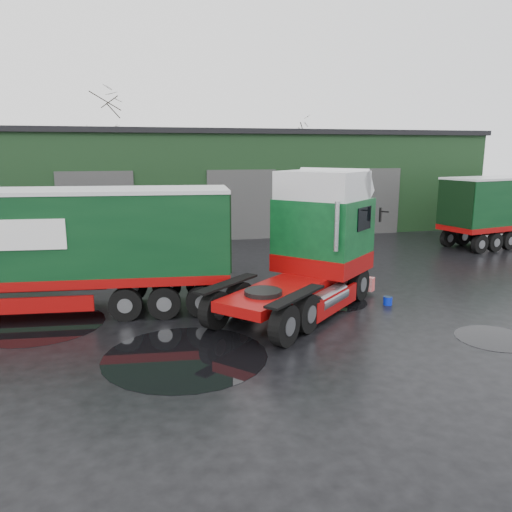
{
  "coord_description": "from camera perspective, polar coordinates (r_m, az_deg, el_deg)",
  "views": [
    {
      "loc": [
        -4.27,
        -14.03,
        5.07
      ],
      "look_at": [
        -0.35,
        1.39,
        1.7
      ],
      "focal_mm": 35.0,
      "sensor_mm": 36.0,
      "label": 1
    }
  ],
  "objects": [
    {
      "name": "ground",
      "position": [
        15.52,
        2.55,
        -7.12
      ],
      "size": [
        100.0,
        100.0,
        0.0
      ],
      "primitive_type": "plane",
      "color": "black"
    },
    {
      "name": "warehouse",
      "position": [
        34.66,
        -3.86,
        8.78
      ],
      "size": [
        32.4,
        12.4,
        6.3
      ],
      "color": "black",
      "rests_on": "ground"
    },
    {
      "name": "hero_tractor",
      "position": [
        15.48,
        4.36,
        1.36
      ],
      "size": [
        7.38,
        7.07,
        4.46
      ],
      "primitive_type": null,
      "rotation": [
        0.0,
        0.0,
        -0.84
      ],
      "color": "#0C461E",
      "rests_on": "ground"
    },
    {
      "name": "trailer_left",
      "position": [
        17.0,
        -24.94,
        0.36
      ],
      "size": [
        12.96,
        4.02,
        3.96
      ],
      "primitive_type": null,
      "rotation": [
        0.0,
        0.0,
        1.46
      ],
      "color": "silver",
      "rests_on": "ground"
    },
    {
      "name": "wash_bucket",
      "position": [
        17.35,
        14.82,
        -4.97
      ],
      "size": [
        0.33,
        0.33,
        0.27
      ],
      "primitive_type": "cylinder",
      "rotation": [
        0.0,
        0.0,
        0.14
      ],
      "color": "#081EB6",
      "rests_on": "ground"
    },
    {
      "name": "tree_back_a",
      "position": [
        44.07,
        -16.83,
        11.05
      ],
      "size": [
        4.4,
        4.4,
        9.5
      ],
      "primitive_type": null,
      "color": "black",
      "rests_on": "ground"
    },
    {
      "name": "tree_back_b",
      "position": [
        46.31,
        3.76,
        10.31
      ],
      "size": [
        4.4,
        4.4,
        7.5
      ],
      "primitive_type": null,
      "color": "black",
      "rests_on": "ground"
    },
    {
      "name": "puddle_0",
      "position": [
        12.91,
        -8.07,
        -11.28
      ],
      "size": [
        4.15,
        4.15,
        0.01
      ],
      "primitive_type": "cylinder",
      "color": "black",
      "rests_on": "ground"
    },
    {
      "name": "puddle_1",
      "position": [
        17.33,
        8.81,
        -5.18
      ],
      "size": [
        2.29,
        2.29,
        0.01
      ],
      "primitive_type": "cylinder",
      "color": "black",
      "rests_on": "ground"
    },
    {
      "name": "puddle_2",
      "position": [
        16.32,
        -23.49,
        -7.16
      ],
      "size": [
        3.77,
        3.77,
        0.01
      ],
      "primitive_type": "cylinder",
      "color": "black",
      "rests_on": "ground"
    },
    {
      "name": "puddle_3",
      "position": [
        15.4,
        25.55,
        -8.47
      ],
      "size": [
        2.07,
        2.07,
        0.01
      ],
      "primitive_type": "cylinder",
      "color": "black",
      "rests_on": "ground"
    }
  ]
}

